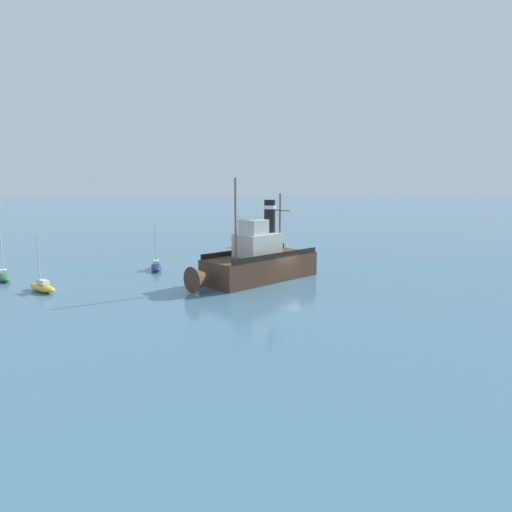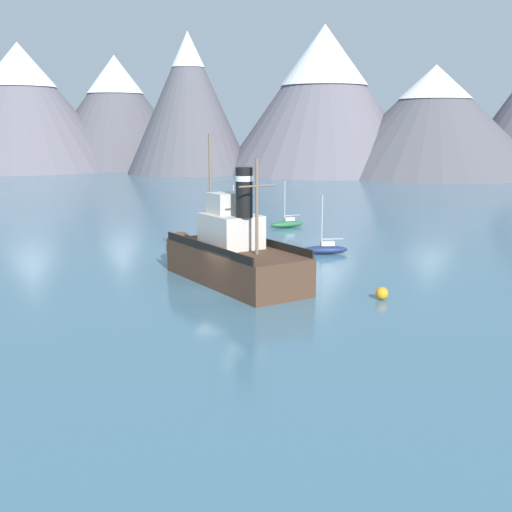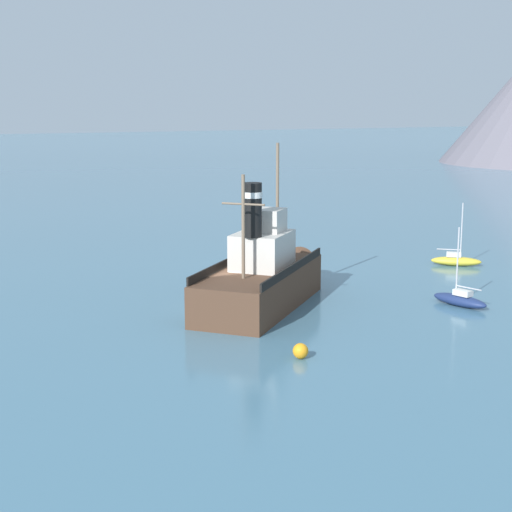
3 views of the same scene
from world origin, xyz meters
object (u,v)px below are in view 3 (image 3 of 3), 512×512
old_tugboat (263,276)px  sailboat_yellow (456,260)px  mooring_buoy (301,351)px  sailboat_navy (460,299)px

old_tugboat → sailboat_yellow: (-3.98, 18.93, -1.40)m
sailboat_yellow → mooring_buoy: bearing=-57.5°
old_tugboat → sailboat_yellow: old_tugboat is taller
sailboat_navy → mooring_buoy: (4.36, -13.95, -0.04)m
sailboat_navy → mooring_buoy: 14.62m
sailboat_navy → sailboat_yellow: size_ratio=1.00×
old_tugboat → sailboat_yellow: size_ratio=2.63×
mooring_buoy → sailboat_navy: bearing=107.4°
sailboat_yellow → mooring_buoy: (14.06, -22.10, -0.04)m
sailboat_navy → mooring_buoy: bearing=-72.6°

